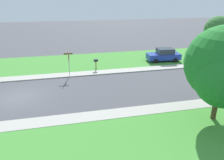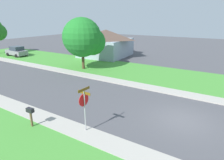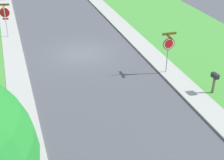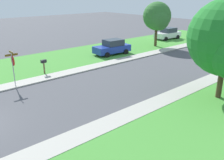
% 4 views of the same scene
% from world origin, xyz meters
% --- Properties ---
extents(ground_plane, '(120.00, 120.00, 0.00)m').
position_xyz_m(ground_plane, '(0.00, 0.00, 0.00)').
color(ground_plane, '#4C4C51').
extents(sidewalk_east, '(1.40, 56.00, 0.10)m').
position_xyz_m(sidewalk_east, '(4.70, 12.00, 0.05)').
color(sidewalk_east, '#ADA89E').
rests_on(sidewalk_east, ground).
extents(lawn_east, '(8.00, 56.00, 0.08)m').
position_xyz_m(lawn_east, '(9.40, 12.00, 0.04)').
color(lawn_east, '#479338').
rests_on(lawn_east, ground).
extents(sidewalk_west, '(1.40, 56.00, 0.10)m').
position_xyz_m(sidewalk_west, '(-4.70, 12.00, 0.05)').
color(sidewalk_west, '#ADA89E').
rests_on(sidewalk_west, ground).
extents(stop_sign_far_corner, '(0.92, 0.92, 2.77)m').
position_xyz_m(stop_sign_far_corner, '(-4.41, 4.65, 1.89)').
color(stop_sign_far_corner, '#9E9EA3').
rests_on(stop_sign_far_corner, ground).
extents(car_grey_far_down_street, '(2.18, 4.37, 1.76)m').
position_xyz_m(car_grey_far_down_street, '(7.70, 30.09, 0.87)').
color(car_grey_far_down_street, gray).
rests_on(car_grey_far_down_street, ground).
extents(tree_across_left, '(5.32, 4.95, 6.62)m').
position_xyz_m(tree_across_left, '(7.18, 14.02, 3.98)').
color(tree_across_left, '#4C3823').
rests_on(tree_across_left, ground).
extents(house_right_setback, '(9.59, 8.49, 4.60)m').
position_xyz_m(house_right_setback, '(16.15, 16.71, 2.38)').
color(house_right_setback, '#93A3B2').
rests_on(house_right_setback, ground).
extents(mailbox, '(0.27, 0.50, 1.31)m').
position_xyz_m(mailbox, '(-5.79, 7.76, 1.01)').
color(mailbox, brown).
rests_on(mailbox, ground).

